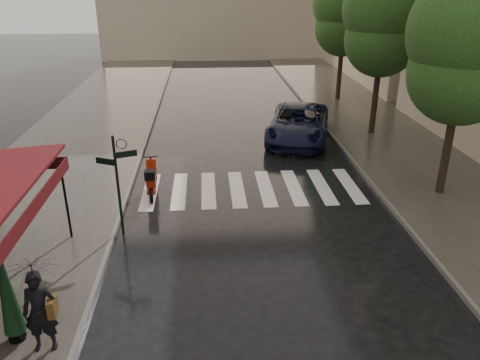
{
  "coord_description": "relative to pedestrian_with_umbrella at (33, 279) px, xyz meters",
  "views": [
    {
      "loc": [
        1.39,
        -9.53,
        7.09
      ],
      "look_at": [
        2.38,
        3.58,
        1.4
      ],
      "focal_mm": 35.0,
      "sensor_mm": 36.0,
      "label": 1
    }
  ],
  "objects": [
    {
      "name": "crosswalk",
      "position": [
        4.97,
        7.81,
        -1.79
      ],
      "size": [
        7.85,
        3.2,
        0.01
      ],
      "color": "silver",
      "rests_on": "ground"
    },
    {
      "name": "parked_car",
      "position": [
        7.74,
        13.3,
        -1.0
      ],
      "size": [
        4.12,
        6.29,
        1.61
      ],
      "primitive_type": "imported",
      "rotation": [
        0.0,
        0.0,
        -0.27
      ],
      "color": "black",
      "rests_on": "ground"
    },
    {
      "name": "parasol_front",
      "position": [
        -0.7,
        0.31,
        -0.36
      ],
      "size": [
        0.44,
        0.44,
        2.45
      ],
      "color": "black",
      "rests_on": "sidewalk_near"
    },
    {
      "name": "tree_near",
      "position": [
        11.6,
        6.81,
        3.52
      ],
      "size": [
        3.8,
        3.8,
        7.99
      ],
      "color": "black",
      "rests_on": "sidewalk_far"
    },
    {
      "name": "tree_mid",
      "position": [
        11.5,
        13.81,
        3.79
      ],
      "size": [
        3.8,
        3.8,
        8.34
      ],
      "color": "black",
      "rests_on": "sidewalk_far"
    },
    {
      "name": "sidewalk_far",
      "position": [
        12.25,
        13.81,
        -1.74
      ],
      "size": [
        5.5,
        60.0,
        0.12
      ],
      "primitive_type": "cube",
      "color": "#38332D",
      "rests_on": "ground"
    },
    {
      "name": "ground",
      "position": [
        2.0,
        1.81,
        -1.8
      ],
      "size": [
        120.0,
        120.0,
        0.0
      ],
      "primitive_type": "plane",
      "color": "black",
      "rests_on": "ground"
    },
    {
      "name": "pedestrian_with_umbrella",
      "position": [
        0.0,
        0.0,
        0.0
      ],
      "size": [
        1.12,
        1.14,
        2.53
      ],
      "rotation": [
        0.0,
        0.0,
        0.04
      ],
      "color": "black",
      "rests_on": "sidewalk_near"
    },
    {
      "name": "scooter",
      "position": [
        1.41,
        7.5,
        -1.23
      ],
      "size": [
        0.5,
        1.86,
        1.22
      ],
      "rotation": [
        0.0,
        0.0,
        0.06
      ],
      "color": "black",
      "rests_on": "ground"
    },
    {
      "name": "tree_far",
      "position": [
        11.7,
        20.81,
        3.66
      ],
      "size": [
        3.8,
        3.8,
        8.16
      ],
      "color": "black",
      "rests_on": "sidewalk_far"
    },
    {
      "name": "sidewalk_near",
      "position": [
        -2.5,
        13.81,
        -1.74
      ],
      "size": [
        6.0,
        60.0,
        0.12
      ],
      "primitive_type": "cube",
      "color": "#38332D",
      "rests_on": "ground"
    },
    {
      "name": "signpost",
      "position": [
        0.8,
        4.81,
        0.03
      ],
      "size": [
        1.17,
        0.29,
        3.1
      ],
      "color": "black",
      "rests_on": "ground"
    },
    {
      "name": "curb_far",
      "position": [
        9.45,
        13.81,
        -1.72
      ],
      "size": [
        0.12,
        60.0,
        0.16
      ],
      "primitive_type": "cube",
      "color": "#595651",
      "rests_on": "ground"
    },
    {
      "name": "curb_near",
      "position": [
        0.55,
        13.81,
        -1.72
      ],
      "size": [
        0.12,
        60.0,
        0.16
      ],
      "primitive_type": "cube",
      "color": "#595651",
      "rests_on": "ground"
    }
  ]
}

